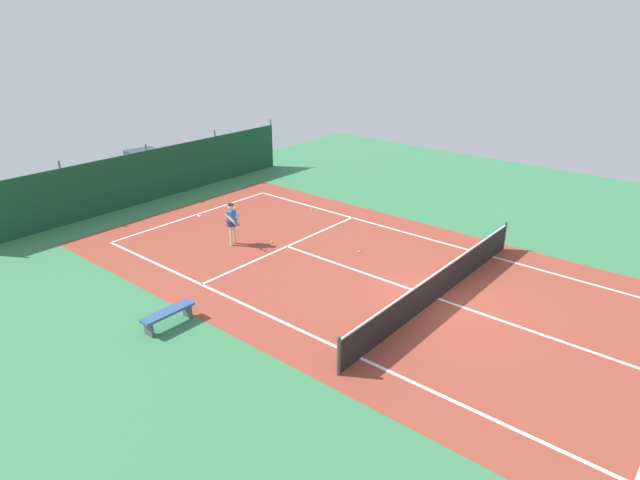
# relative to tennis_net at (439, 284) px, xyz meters

# --- Properties ---
(ground_plane) EXTENTS (36.00, 36.00, 0.00)m
(ground_plane) POSITION_rel_tennis_net_xyz_m (0.00, 0.00, -0.51)
(ground_plane) COLOR #387A4C
(court_surface) EXTENTS (11.02, 26.60, 0.01)m
(court_surface) POSITION_rel_tennis_net_xyz_m (0.00, 0.00, -0.51)
(court_surface) COLOR brown
(court_surface) RESTS_ON ground
(tennis_net) EXTENTS (10.12, 0.10, 1.10)m
(tennis_net) POSITION_rel_tennis_net_xyz_m (0.00, 0.00, 0.00)
(tennis_net) COLOR black
(tennis_net) RESTS_ON ground
(back_fence) EXTENTS (16.30, 0.98, 2.70)m
(back_fence) POSITION_rel_tennis_net_xyz_m (-0.00, 15.62, 0.16)
(back_fence) COLOR #14472D
(back_fence) RESTS_ON ground
(tennis_player) EXTENTS (0.59, 0.82, 1.64)m
(tennis_player) POSITION_rel_tennis_net_xyz_m (-1.17, 8.13, 0.45)
(tennis_player) COLOR beige
(tennis_player) RESTS_ON ground
(tennis_ball_near_player) EXTENTS (0.07, 0.07, 0.07)m
(tennis_ball_near_player) POSITION_rel_tennis_net_xyz_m (-0.09, 7.14, -0.48)
(tennis_ball_near_player) COLOR #CCDB33
(tennis_ball_near_player) RESTS_ON ground
(tennis_ball_midcourt) EXTENTS (0.07, 0.07, 0.07)m
(tennis_ball_midcourt) POSITION_rel_tennis_net_xyz_m (3.76, 8.38, -0.48)
(tennis_ball_midcourt) COLOR #CCDB33
(tennis_ball_midcourt) RESTS_ON ground
(tennis_ball_by_sideline) EXTENTS (0.07, 0.07, 0.07)m
(tennis_ball_by_sideline) POSITION_rel_tennis_net_xyz_m (1.30, 3.96, -0.48)
(tennis_ball_by_sideline) COLOR #CCDB33
(tennis_ball_by_sideline) RESTS_ON ground
(parked_car) EXTENTS (2.38, 4.38, 1.68)m
(parked_car) POSITION_rel_tennis_net_xyz_m (1.57, 17.78, 0.33)
(parked_car) COLOR maroon
(parked_car) RESTS_ON ground
(courtside_bench) EXTENTS (1.60, 0.40, 0.49)m
(courtside_bench) POSITION_rel_tennis_net_xyz_m (-6.31, 5.09, -0.14)
(courtside_bench) COLOR #335184
(courtside_bench) RESTS_ON ground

